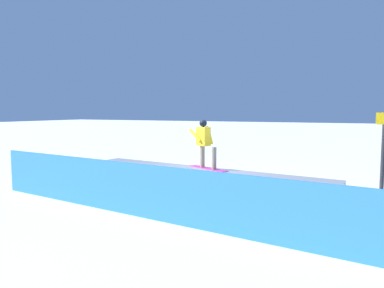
% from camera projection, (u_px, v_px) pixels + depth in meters
% --- Properties ---
extents(ground_plane, '(120.00, 120.00, 0.00)m').
position_uv_depth(ground_plane, '(205.00, 188.00, 10.56)').
color(ground_plane, white).
extents(grind_box, '(7.58, 1.53, 0.59)m').
position_uv_depth(grind_box, '(205.00, 179.00, 10.53)').
color(grind_box, white).
rests_on(grind_box, ground_plane).
extents(snowboarder, '(1.42, 0.88, 1.42)m').
position_uv_depth(snowboarder, '(205.00, 142.00, 10.51)').
color(snowboarder, '#B63091').
rests_on(snowboarder, grind_box).
extents(safety_fence, '(9.75, 1.33, 1.15)m').
position_uv_depth(safety_fence, '(145.00, 191.00, 7.60)').
color(safety_fence, '#3381DE').
rests_on(safety_fence, ground_plane).
extents(trail_marker, '(0.40, 0.10, 2.22)m').
position_uv_depth(trail_marker, '(383.00, 154.00, 9.08)').
color(trail_marker, '#262628').
rests_on(trail_marker, ground_plane).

